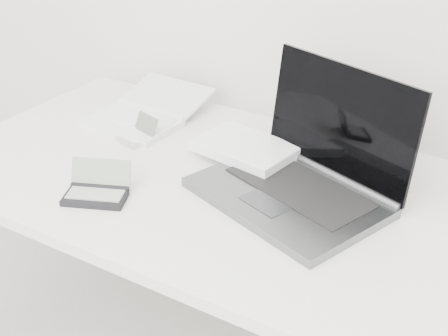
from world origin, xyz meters
The scene contains 5 objects.
desk centered at (0.00, 1.55, 0.68)m, with size 1.60×0.80×0.73m.
laptop_large centered at (0.10, 1.61, 0.78)m, with size 0.59×0.46×0.29m.
netbook_open_white centered at (-0.45, 1.73, 0.75)m, with size 0.28×0.35×0.06m.
pda_silver centered at (-0.38, 1.61, 0.74)m, with size 0.11×0.11×0.07m.
palmtop_charcoal centered at (-0.27, 1.33, 0.75)m, with size 0.18×0.16×0.08m.
Camera 1 is at (0.64, 0.40, 1.50)m, focal length 50.00 mm.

